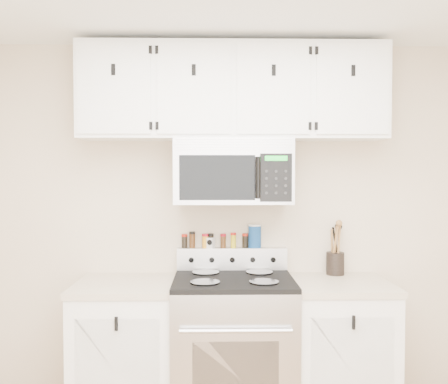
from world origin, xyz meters
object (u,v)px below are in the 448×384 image
at_px(range, 233,349).
at_px(microwave, 233,171).
at_px(utensil_crock, 335,262).
at_px(salt_canister, 255,236).

bearing_deg(range, microwave, 89.77).
height_order(utensil_crock, salt_canister, utensil_crock).
bearing_deg(microwave, salt_canister, 44.67).
height_order(microwave, salt_canister, microwave).
xyz_separation_m(microwave, utensil_crock, (0.71, 0.11, -0.62)).
distance_m(range, utensil_crock, 0.91).
xyz_separation_m(range, utensil_crock, (0.71, 0.23, 0.52)).
bearing_deg(range, salt_canister, 60.79).
distance_m(microwave, utensil_crock, 0.95).
bearing_deg(utensil_crock, salt_canister, 174.81).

